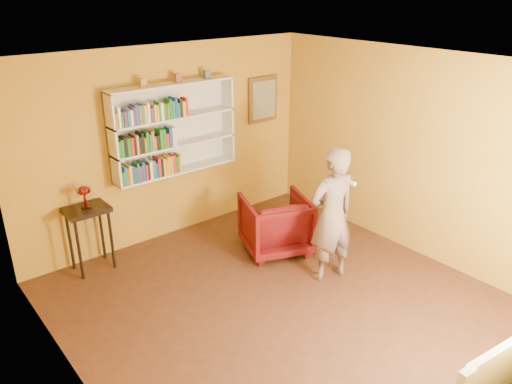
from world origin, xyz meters
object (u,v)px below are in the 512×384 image
Objects in this scene: console_table at (88,219)px; ruby_lustre at (84,193)px; bookshelf at (172,128)px; television at (490,369)px; person at (332,215)px; armchair at (275,224)px.

ruby_lustre is (0.00, 0.00, 0.35)m from console_table.
bookshelf reaches higher than television.
person is (2.22, -2.05, -0.21)m from ruby_lustre.
person is at bearing -42.72° from ruby_lustre.
ruby_lustre is 2.50m from armchair.
person is at bearing -42.72° from console_table.
bookshelf is 1.63m from console_table.
television is at bearing -90.72° from bookshelf.
armchair is at bearing 82.50° from television.
bookshelf is 2.48m from person.
console_table is 3.02m from person.
bookshelf is 2.08× the size of armchair.
armchair is 0.51× the size of person.
person is at bearing 75.99° from television.
television is (-0.84, -3.38, 0.38)m from armchair.
armchair is at bearing -58.65° from bookshelf.
bookshelf is at bearing 6.68° from console_table.
person is (0.08, -0.93, 0.46)m from armchair.
console_table is 0.35m from ruby_lustre.
bookshelf reaches higher than armchair.
console_table is 0.99× the size of armchair.
bookshelf is 1.06× the size of person.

